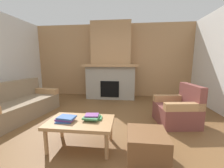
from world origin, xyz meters
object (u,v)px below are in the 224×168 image
(armchair, at_px, (178,110))
(ottoman, at_px, (147,146))
(coffee_table, at_px, (81,124))
(couch, at_px, (19,105))
(fireplace, at_px, (111,66))

(armchair, relative_size, ottoman, 1.65)
(armchair, xyz_separation_m, coffee_table, (-1.80, -1.04, 0.08))
(coffee_table, relative_size, ottoman, 1.92)
(couch, bearing_deg, armchair, 0.76)
(fireplace, xyz_separation_m, coffee_table, (-0.11, -3.11, -0.79))
(couch, bearing_deg, coffee_table, -27.72)
(armchair, distance_m, coffee_table, 2.08)
(couch, xyz_separation_m, ottoman, (2.86, -1.19, -0.09))
(fireplace, xyz_separation_m, ottoman, (0.87, -3.31, -0.96))
(fireplace, bearing_deg, ottoman, -75.22)
(fireplace, height_order, coffee_table, fireplace)
(couch, xyz_separation_m, coffee_table, (1.88, -0.99, 0.09))
(fireplace, height_order, armchair, fireplace)
(couch, relative_size, ottoman, 3.66)
(armchair, distance_m, ottoman, 1.49)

